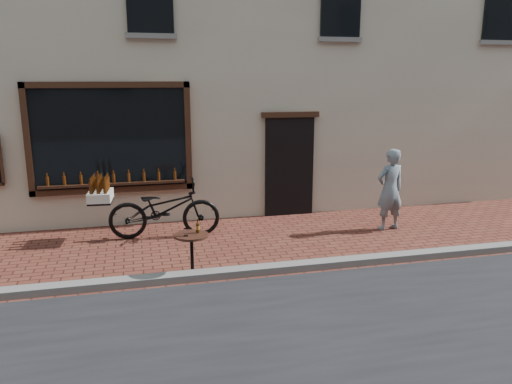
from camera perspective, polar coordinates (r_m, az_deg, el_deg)
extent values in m
plane|color=#5A271D|center=(7.79, -2.06, -10.08)|extent=(90.00, 90.00, 0.00)
cube|color=slate|center=(7.95, -2.36, -9.13)|extent=(90.00, 0.25, 0.12)
cube|color=black|center=(10.55, -16.29, 5.92)|extent=(3.00, 0.06, 2.00)
cube|color=black|center=(10.47, -16.67, 11.67)|extent=(3.24, 0.10, 0.12)
cube|color=black|center=(10.71, -15.94, 0.27)|extent=(3.24, 0.10, 0.12)
cube|color=black|center=(10.72, -24.68, 5.36)|extent=(0.12, 0.10, 2.24)
cube|color=black|center=(10.58, -7.79, 6.33)|extent=(0.12, 0.10, 2.24)
cube|color=black|center=(10.63, -15.99, 0.90)|extent=(2.90, 0.16, 0.05)
cube|color=black|center=(11.18, 3.82, 2.89)|extent=(1.10, 0.10, 2.20)
cube|color=black|center=(11.00, 3.96, 8.82)|extent=(1.30, 0.10, 0.12)
cylinder|color=#3D1C07|center=(10.73, -22.70, 1.16)|extent=(0.06, 0.06, 0.19)
cylinder|color=#3D1C07|center=(10.69, -21.05, 1.25)|extent=(0.06, 0.06, 0.19)
cylinder|color=#3D1C07|center=(10.65, -19.38, 1.35)|extent=(0.06, 0.06, 0.19)
cylinder|color=#3D1C07|center=(10.63, -17.71, 1.44)|extent=(0.06, 0.06, 0.19)
cylinder|color=#3D1C07|center=(10.61, -16.03, 1.53)|extent=(0.06, 0.06, 0.19)
cylinder|color=#3D1C07|center=(10.60, -14.34, 1.62)|extent=(0.06, 0.06, 0.19)
cylinder|color=#3D1C07|center=(10.60, -12.65, 1.71)|extent=(0.06, 0.06, 0.19)
cylinder|color=#3D1C07|center=(10.61, -10.97, 1.80)|extent=(0.06, 0.06, 0.19)
cylinder|color=#3D1C07|center=(10.63, -9.29, 1.89)|extent=(0.06, 0.06, 0.19)
cube|color=black|center=(11.49, 9.69, 20.54)|extent=(0.90, 0.06, 1.40)
cube|color=black|center=(13.55, 26.28, 18.26)|extent=(0.90, 0.06, 1.40)
imported|color=black|center=(9.83, -10.43, -1.94)|extent=(2.17, 0.90, 1.12)
cube|color=black|center=(9.87, -17.32, -1.00)|extent=(0.46, 0.62, 0.04)
cube|color=silver|center=(9.85, -17.36, -0.40)|extent=(0.47, 0.65, 0.17)
cylinder|color=#3D1C07|center=(9.57, -16.88, 0.51)|extent=(0.07, 0.07, 0.24)
cylinder|color=#3D1C07|center=(9.59, -17.61, 0.48)|extent=(0.07, 0.07, 0.24)
cylinder|color=#3D1C07|center=(9.61, -18.34, 0.45)|extent=(0.07, 0.07, 0.24)
cylinder|color=#3D1C07|center=(9.72, -16.77, 0.69)|extent=(0.07, 0.07, 0.24)
cylinder|color=#3D1C07|center=(9.73, -17.49, 0.67)|extent=(0.07, 0.07, 0.24)
cylinder|color=#3D1C07|center=(9.75, -18.21, 0.64)|extent=(0.07, 0.07, 0.24)
cylinder|color=#3D1C07|center=(9.86, -16.67, 0.88)|extent=(0.07, 0.07, 0.24)
cylinder|color=#3D1C07|center=(9.88, -17.38, 0.85)|extent=(0.07, 0.07, 0.24)
cylinder|color=#3D1C07|center=(9.90, -18.09, 0.82)|extent=(0.07, 0.07, 0.24)
cylinder|color=#3D1C07|center=(10.00, -16.57, 1.05)|extent=(0.07, 0.07, 0.24)
cylinder|color=#3D1C07|center=(10.02, -17.27, 1.02)|extent=(0.07, 0.07, 0.24)
cylinder|color=#3D1C07|center=(10.04, -17.97, 1.00)|extent=(0.07, 0.07, 0.24)
cylinder|color=black|center=(8.01, -7.26, -9.41)|extent=(0.39, 0.39, 0.03)
cylinder|color=black|center=(7.90, -7.32, -7.22)|extent=(0.05, 0.05, 0.62)
cylinder|color=black|center=(7.79, -7.39, -4.94)|extent=(0.54, 0.54, 0.04)
cylinder|color=gold|center=(7.82, -6.68, -4.07)|extent=(0.06, 0.06, 0.05)
cylinder|color=white|center=(7.70, -8.02, -4.59)|extent=(0.07, 0.07, 0.12)
imported|color=slate|center=(10.45, 15.05, 0.27)|extent=(0.66, 0.48, 1.67)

